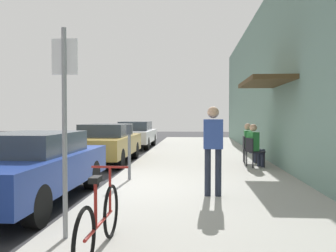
% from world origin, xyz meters
% --- Properties ---
extents(ground_plane, '(60.00, 60.00, 0.00)m').
position_xyz_m(ground_plane, '(0.00, 0.00, 0.00)').
color(ground_plane, '#2D2D30').
extents(sidewalk_slab, '(4.50, 32.00, 0.12)m').
position_xyz_m(sidewalk_slab, '(2.25, 2.00, 0.06)').
color(sidewalk_slab, '#9E9B93').
rests_on(sidewalk_slab, ground_plane).
extents(building_facade, '(1.40, 32.00, 5.87)m').
position_xyz_m(building_facade, '(4.65, 2.00, 2.93)').
color(building_facade, gray).
rests_on(building_facade, ground_plane).
extents(parked_car_0, '(1.80, 4.40, 1.32)m').
position_xyz_m(parked_car_0, '(-1.10, -1.07, 0.70)').
color(parked_car_0, navy).
rests_on(parked_car_0, ground_plane).
extents(parked_car_1, '(1.80, 4.40, 1.37)m').
position_xyz_m(parked_car_1, '(-1.10, 4.59, 0.72)').
color(parked_car_1, '#A58433').
rests_on(parked_car_1, ground_plane).
extents(parked_car_2, '(1.80, 4.40, 1.37)m').
position_xyz_m(parked_car_2, '(-1.10, 10.65, 0.71)').
color(parked_car_2, silver).
rests_on(parked_car_2, ground_plane).
extents(parking_meter, '(0.12, 0.10, 1.32)m').
position_xyz_m(parking_meter, '(0.45, 0.80, 0.89)').
color(parking_meter, slate).
rests_on(parking_meter, sidewalk_slab).
extents(street_sign, '(0.32, 0.06, 2.60)m').
position_xyz_m(street_sign, '(0.40, -3.19, 1.64)').
color(street_sign, gray).
rests_on(street_sign, sidewalk_slab).
extents(bicycle_0, '(0.46, 1.71, 0.90)m').
position_xyz_m(bicycle_0, '(0.96, -3.64, 0.48)').
color(bicycle_0, black).
rests_on(bicycle_0, sidewalk_slab).
extents(cafe_chair_0, '(0.56, 0.56, 0.87)m').
position_xyz_m(cafe_chair_0, '(3.75, 3.13, 0.62)').
color(cafe_chair_0, black).
rests_on(cafe_chair_0, sidewalk_slab).
extents(seated_patron_0, '(0.51, 0.47, 1.29)m').
position_xyz_m(seated_patron_0, '(3.80, 3.15, 0.82)').
color(seated_patron_0, '#232838').
rests_on(seated_patron_0, sidewalk_slab).
extents(cafe_chair_1, '(0.45, 0.45, 0.87)m').
position_xyz_m(cafe_chair_1, '(3.74, 4.15, 0.62)').
color(cafe_chair_1, black).
rests_on(cafe_chair_1, sidewalk_slab).
extents(seated_patron_1, '(0.43, 0.37, 1.29)m').
position_xyz_m(seated_patron_1, '(3.80, 4.15, 0.82)').
color(seated_patron_1, '#232838').
rests_on(seated_patron_1, sidewalk_slab).
extents(pedestrian_standing, '(0.36, 0.22, 1.70)m').
position_xyz_m(pedestrian_standing, '(2.35, -0.75, 1.12)').
color(pedestrian_standing, '#232838').
rests_on(pedestrian_standing, sidewalk_slab).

